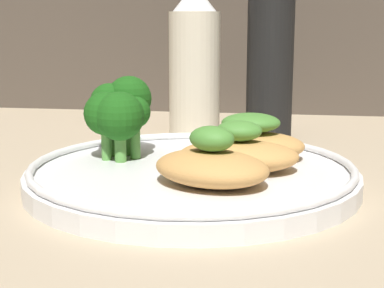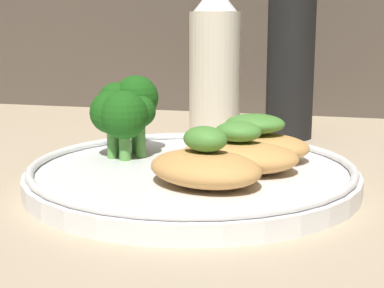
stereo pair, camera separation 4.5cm
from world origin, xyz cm
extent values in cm
cube|color=tan|center=(0.00, 0.00, -0.50)|extent=(180.00, 180.00, 1.00)
cylinder|color=white|center=(0.00, 0.00, 0.70)|extent=(25.67, 25.67, 1.40)
torus|color=white|center=(0.00, 0.00, 1.70)|extent=(25.07, 25.07, 0.60)
ellipsoid|color=tan|center=(2.03, -4.13, 2.60)|extent=(10.24, 9.19, 2.40)
ellipsoid|color=#478433|center=(2.03, -4.13, 4.69)|extent=(4.05, 3.70, 1.77)
ellipsoid|color=tan|center=(3.58, -0.30, 2.58)|extent=(9.44, 6.25, 2.36)
ellipsoid|color=#478433|center=(3.58, -0.30, 4.53)|extent=(3.64, 2.97, 1.55)
ellipsoid|color=tan|center=(4.26, 3.82, 2.57)|extent=(9.75, 7.23, 2.34)
ellipsoid|color=#478433|center=(4.26, 3.82, 4.53)|extent=(5.35, 4.54, 1.58)
cylinder|color=#569942|center=(-5.25, 2.92, 2.90)|extent=(0.86, 0.86, 2.99)
sphere|color=#195114|center=(-5.25, 2.92, 5.32)|extent=(2.66, 2.66, 2.66)
cylinder|color=#569942|center=(-6.08, 4.35, 3.15)|extent=(0.97, 0.97, 3.51)
sphere|color=#195114|center=(-6.08, 4.35, 6.25)|extent=(3.84, 3.84, 3.84)
cylinder|color=#569942|center=(-7.63, 3.78, 3.10)|extent=(1.09, 1.09, 3.40)
sphere|color=#195114|center=(-7.63, 3.78, 5.95)|extent=(3.28, 3.28, 3.28)
cylinder|color=#569942|center=(-7.48, 2.11, 2.71)|extent=(0.85, 0.85, 2.62)
sphere|color=#195114|center=(-7.48, 2.11, 5.28)|extent=(3.58, 3.58, 3.58)
cylinder|color=#569942|center=(-6.15, 1.61, 2.59)|extent=(0.95, 0.95, 2.38)
sphere|color=#195114|center=(-6.15, 1.61, 5.17)|extent=(3.98, 3.98, 3.98)
cylinder|color=beige|center=(-3.18, 22.14, 6.87)|extent=(5.76, 5.76, 13.74)
cylinder|color=black|center=(5.25, 22.14, 7.69)|extent=(5.12, 5.12, 15.38)
camera|label=1|loc=(6.84, -43.65, 12.53)|focal=55.00mm
camera|label=2|loc=(11.25, -42.73, 12.53)|focal=55.00mm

